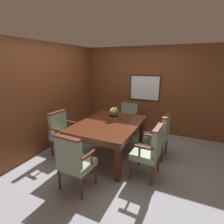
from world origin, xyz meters
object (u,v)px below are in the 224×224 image
potted_plant (113,114)px  chair_head_near (74,160)px  chair_right_far (160,133)px  chair_right_near (150,149)px  chair_left_near (62,131)px  chair_head_far (128,117)px  dining_table (109,127)px

potted_plant → chair_head_near: bearing=-90.6°
chair_right_far → chair_head_near: bearing=-28.8°
chair_right_near → chair_left_near: size_ratio=1.00×
chair_head_far → chair_right_near: (0.99, -1.60, 0.00)m
dining_table → chair_head_near: (-0.02, -1.23, -0.13)m
dining_table → chair_head_far: chair_head_far is taller
potted_plant → chair_head_far: bearing=90.3°
chair_head_far → chair_right_near: same height
chair_head_far → chair_head_near: 2.45m
chair_left_near → potted_plant: potted_plant is taller
chair_right_near → chair_head_far: bearing=-145.4°
chair_head_far → dining_table: bearing=-87.1°
chair_head_near → potted_plant: potted_plant is taller
chair_left_near → potted_plant: bearing=-53.1°
chair_head_near → chair_left_near: bearing=-38.5°
chair_right_far → chair_head_far: bearing=-125.3°
chair_head_near → chair_head_far: bearing=-86.6°
potted_plant → dining_table: bearing=-88.8°
dining_table → chair_head_far: (-0.01, 1.22, -0.13)m
chair_right_near → chair_left_near: same height
chair_head_far → potted_plant: (0.01, -0.98, 0.35)m
dining_table → chair_right_near: chair_right_near is taller
chair_head_far → chair_left_near: size_ratio=1.00×
chair_right_near → chair_left_near: bearing=-87.7°
chair_left_near → chair_head_near: same height
dining_table → chair_head_near: 1.24m
dining_table → potted_plant: (-0.00, 0.24, 0.22)m
chair_head_far → chair_head_near: size_ratio=1.00×
dining_table → chair_right_far: (1.01, 0.40, -0.13)m
dining_table → chair_right_near: bearing=-21.2°
dining_table → chair_left_near: 1.06m
dining_table → chair_left_near: size_ratio=1.75×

